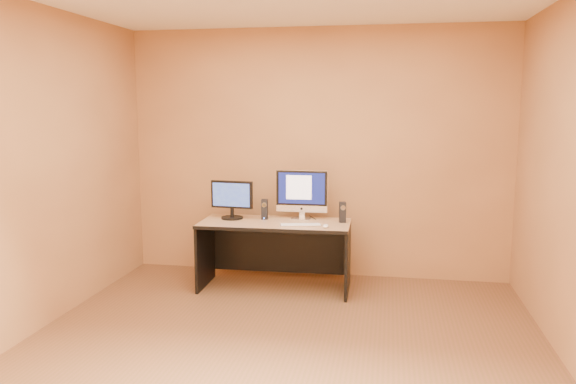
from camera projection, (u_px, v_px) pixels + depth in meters
floor at (281, 351)px, 4.15m from camera, size 4.00×4.00×0.00m
walls at (280, 177)px, 3.95m from camera, size 4.00×4.00×2.60m
desk at (275, 256)px, 5.52m from camera, size 1.47×0.66×0.67m
imac at (301, 194)px, 5.58m from camera, size 0.52×0.19×0.50m
second_monitor at (232, 200)px, 5.61m from camera, size 0.46×0.26×0.38m
speaker_left at (265, 209)px, 5.60m from camera, size 0.07×0.07×0.20m
speaker_right at (343, 212)px, 5.44m from camera, size 0.07×0.08×0.20m
keyboard at (301, 225)px, 5.30m from camera, size 0.41×0.19×0.02m
mouse at (326, 226)px, 5.22m from camera, size 0.06×0.10×0.03m
cable_a at (312, 217)px, 5.68m from camera, size 0.10×0.18×0.01m
cable_b at (297, 217)px, 5.71m from camera, size 0.09×0.14×0.01m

